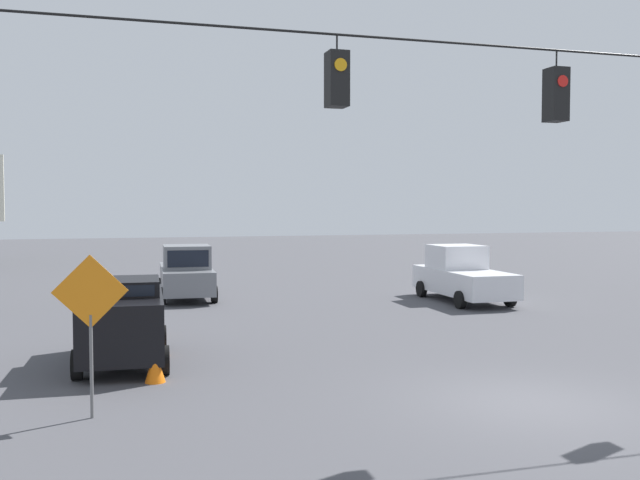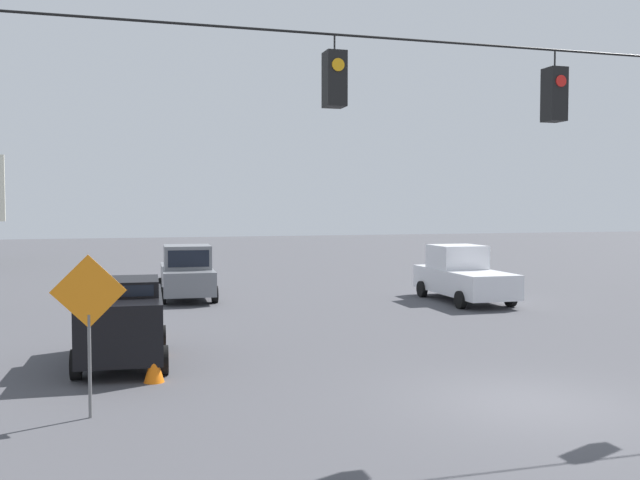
# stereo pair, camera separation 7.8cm
# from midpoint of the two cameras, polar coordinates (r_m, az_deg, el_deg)

# --- Properties ---
(ground_plane) EXTENTS (140.00, 140.00, 0.00)m
(ground_plane) POSITION_cam_midpoint_polar(r_m,az_deg,el_deg) (14.13, 16.30, -12.42)
(ground_plane) COLOR #47474C
(overhead_signal_span) EXTENTS (20.27, 0.38, 7.13)m
(overhead_signal_span) POSITION_cam_midpoint_polar(r_m,az_deg,el_deg) (13.15, 18.28, 5.65)
(overhead_signal_span) COLOR #4C473D
(overhead_signal_span) RESTS_ON ground_plane
(pickup_truck_grey_withflow_far) EXTENTS (2.32, 5.46, 2.12)m
(pickup_truck_grey_withflow_far) POSITION_cam_midpoint_polar(r_m,az_deg,el_deg) (28.59, -10.74, -2.65)
(pickup_truck_grey_withflow_far) COLOR slate
(pickup_truck_grey_withflow_far) RESTS_ON ground_plane
(pickup_truck_white_oncoming_far) EXTENTS (2.27, 5.23, 2.12)m
(pickup_truck_white_oncoming_far) POSITION_cam_midpoint_polar(r_m,az_deg,el_deg) (27.81, 11.20, -2.81)
(pickup_truck_white_oncoming_far) COLOR silver
(pickup_truck_white_oncoming_far) RESTS_ON ground_plane
(sedan_black_parked_shoulder) EXTENTS (2.19, 4.17, 1.98)m
(sedan_black_parked_shoulder) POSITION_cam_midpoint_polar(r_m,az_deg,el_deg) (17.22, -15.62, -6.16)
(sedan_black_parked_shoulder) COLOR black
(sedan_black_parked_shoulder) RESTS_ON ground_plane
(traffic_cone_nearest) EXTENTS (0.43, 0.43, 0.69)m
(traffic_cone_nearest) POSITION_cam_midpoint_polar(r_m,az_deg,el_deg) (15.42, -13.21, -9.77)
(traffic_cone_nearest) COLOR orange
(traffic_cone_nearest) RESTS_ON ground_plane
(traffic_cone_second) EXTENTS (0.43, 0.43, 0.69)m
(traffic_cone_second) POSITION_cam_midpoint_polar(r_m,az_deg,el_deg) (17.93, -12.94, -7.98)
(traffic_cone_second) COLOR orange
(traffic_cone_second) RESTS_ON ground_plane
(traffic_cone_third) EXTENTS (0.43, 0.43, 0.69)m
(traffic_cone_third) POSITION_cam_midpoint_polar(r_m,az_deg,el_deg) (20.58, -13.57, -6.59)
(traffic_cone_third) COLOR orange
(traffic_cone_third) RESTS_ON ground_plane
(work_zone_sign) EXTENTS (1.27, 0.06, 2.84)m
(work_zone_sign) POSITION_cam_midpoint_polar(r_m,az_deg,el_deg) (12.92, -18.06, -4.89)
(work_zone_sign) COLOR slate
(work_zone_sign) RESTS_ON ground_plane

